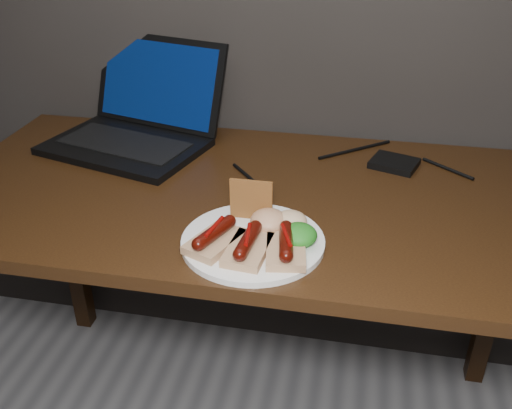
{
  "coord_description": "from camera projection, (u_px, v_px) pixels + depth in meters",
  "views": [
    {
      "loc": [
        0.23,
        0.29,
        1.35
      ],
      "look_at": [
        0.05,
        1.2,
        0.82
      ],
      "focal_mm": 40.0,
      "sensor_mm": 36.0,
      "label": 1
    }
  ],
  "objects": [
    {
      "name": "crispbread",
      "position": [
        251.0,
        200.0,
        1.12
      ],
      "size": [
        0.09,
        0.01,
        0.08
      ],
      "primitive_type": "cube",
      "color": "#9D632B",
      "rests_on": "plate"
    },
    {
      "name": "desk_cables",
      "position": [
        281.0,
        161.0,
        1.4
      ],
      "size": [
        0.91,
        0.36,
        0.01
      ],
      "color": "black",
      "rests_on": "desk"
    },
    {
      "name": "bread_sausage_center",
      "position": [
        248.0,
        246.0,
        1.03
      ],
      "size": [
        0.08,
        0.12,
        0.04
      ],
      "color": "tan",
      "rests_on": "plate"
    },
    {
      "name": "bread_sausage_right",
      "position": [
        286.0,
        246.0,
        1.03
      ],
      "size": [
        0.09,
        0.12,
        0.04
      ],
      "color": "tan",
      "rests_on": "plate"
    },
    {
      "name": "bread_sausage_left",
      "position": [
        215.0,
        238.0,
        1.05
      ],
      "size": [
        0.11,
        0.13,
        0.04
      ],
      "color": "tan",
      "rests_on": "plate"
    },
    {
      "name": "desk",
      "position": [
        249.0,
        225.0,
        1.31
      ],
      "size": [
        1.4,
        0.7,
        0.75
      ],
      "color": "#341F0D",
      "rests_on": "ground"
    },
    {
      "name": "coleslaw_mound",
      "position": [
        291.0,
        221.0,
        1.1
      ],
      "size": [
        0.06,
        0.06,
        0.04
      ],
      "primitive_type": "ellipsoid",
      "color": "beige",
      "rests_on": "plate"
    },
    {
      "name": "laptop",
      "position": [
        137.0,
        123.0,
        1.48
      ],
      "size": [
        0.46,
        0.43,
        0.25
      ],
      "color": "black",
      "rests_on": "desk"
    },
    {
      "name": "salsa_mound",
      "position": [
        269.0,
        220.0,
        1.1
      ],
      "size": [
        0.07,
        0.07,
        0.04
      ],
      "primitive_type": "ellipsoid",
      "color": "#A52610",
      "rests_on": "plate"
    },
    {
      "name": "hard_drive",
      "position": [
        394.0,
        163.0,
        1.38
      ],
      "size": [
        0.13,
        0.12,
        0.02
      ],
      "primitive_type": "cube",
      "rotation": [
        0.0,
        0.0,
        -0.32
      ],
      "color": "black",
      "rests_on": "desk"
    },
    {
      "name": "plate",
      "position": [
        253.0,
        241.0,
        1.08
      ],
      "size": [
        0.31,
        0.31,
        0.01
      ],
      "primitive_type": "cylinder",
      "rotation": [
        0.0,
        0.0,
        -0.13
      ],
      "color": "white",
      "rests_on": "desk"
    },
    {
      "name": "salad_greens",
      "position": [
        299.0,
        235.0,
        1.05
      ],
      "size": [
        0.07,
        0.07,
        0.04
      ],
      "primitive_type": "ellipsoid",
      "color": "#1C5B12",
      "rests_on": "plate"
    }
  ]
}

